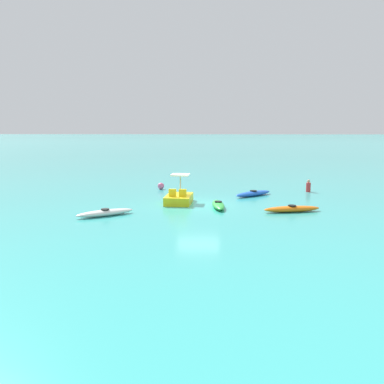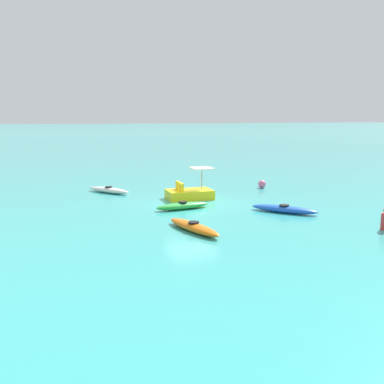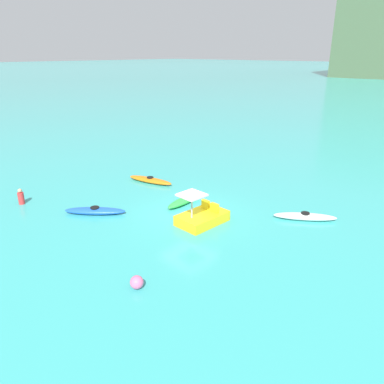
{
  "view_description": "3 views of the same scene",
  "coord_description": "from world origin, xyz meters",
  "px_view_note": "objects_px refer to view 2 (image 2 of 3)",
  "views": [
    {
      "loc": [
        -0.73,
        23.22,
        4.43
      ],
      "look_at": [
        0.39,
        -0.08,
        0.73
      ],
      "focal_mm": 37.47,
      "sensor_mm": 36.0,
      "label": 1
    },
    {
      "loc": [
        -20.05,
        7.78,
        4.33
      ],
      "look_at": [
        0.03,
        -0.06,
        0.59
      ],
      "focal_mm": 40.11,
      "sensor_mm": 36.0,
      "label": 2
    },
    {
      "loc": [
        11.76,
        -12.67,
        7.77
      ],
      "look_at": [
        -1.1,
        1.42,
        0.51
      ],
      "focal_mm": 34.62,
      "sensor_mm": 36.0,
      "label": 3
    }
  ],
  "objects_px": {
    "kayak_white": "(109,190)",
    "buoy_pink": "(262,184)",
    "kayak_blue": "(284,209)",
    "pedal_boat_yellow": "(190,193)",
    "kayak_green": "(183,206)",
    "kayak_orange": "(194,227)"
  },
  "relations": [
    {
      "from": "pedal_boat_yellow",
      "to": "kayak_green",
      "type": "bearing_deg",
      "value": 151.66
    },
    {
      "from": "kayak_blue",
      "to": "kayak_white",
      "type": "relative_size",
      "value": 0.99
    },
    {
      "from": "kayak_blue",
      "to": "buoy_pink",
      "type": "height_order",
      "value": "buoy_pink"
    },
    {
      "from": "pedal_boat_yellow",
      "to": "kayak_blue",
      "type": "bearing_deg",
      "value": -148.89
    },
    {
      "from": "buoy_pink",
      "to": "kayak_green",
      "type": "bearing_deg",
      "value": 121.28
    },
    {
      "from": "kayak_green",
      "to": "kayak_orange",
      "type": "xyz_separation_m",
      "value": [
        -3.94,
        0.99,
        -0.0
      ]
    },
    {
      "from": "kayak_orange",
      "to": "kayak_white",
      "type": "height_order",
      "value": "same"
    },
    {
      "from": "kayak_green",
      "to": "buoy_pink",
      "type": "relative_size",
      "value": 5.7
    },
    {
      "from": "kayak_orange",
      "to": "buoy_pink",
      "type": "distance_m",
      "value": 11.2
    },
    {
      "from": "kayak_orange",
      "to": "buoy_pink",
      "type": "xyz_separation_m",
      "value": [
        8.06,
        -7.77,
        0.08
      ]
    },
    {
      "from": "pedal_boat_yellow",
      "to": "buoy_pink",
      "type": "height_order",
      "value": "pedal_boat_yellow"
    },
    {
      "from": "kayak_orange",
      "to": "pedal_boat_yellow",
      "type": "height_order",
      "value": "pedal_boat_yellow"
    },
    {
      "from": "kayak_orange",
      "to": "kayak_white",
      "type": "bearing_deg",
      "value": 8.51
    },
    {
      "from": "kayak_green",
      "to": "buoy_pink",
      "type": "distance_m",
      "value": 7.93
    },
    {
      "from": "pedal_boat_yellow",
      "to": "buoy_pink",
      "type": "xyz_separation_m",
      "value": [
        1.78,
        -5.52,
        -0.09
      ]
    },
    {
      "from": "kayak_green",
      "to": "pedal_boat_yellow",
      "type": "distance_m",
      "value": 2.66
    },
    {
      "from": "kayak_blue",
      "to": "kayak_green",
      "type": "bearing_deg",
      "value": 59.78
    },
    {
      "from": "kayak_white",
      "to": "kayak_blue",
      "type": "bearing_deg",
      "value": -141.39
    },
    {
      "from": "kayak_white",
      "to": "pedal_boat_yellow",
      "type": "distance_m",
      "value": 5.11
    },
    {
      "from": "kayak_blue",
      "to": "kayak_white",
      "type": "xyz_separation_m",
      "value": [
        8.24,
        6.58,
        -0.0
      ]
    },
    {
      "from": "kayak_white",
      "to": "buoy_pink",
      "type": "xyz_separation_m",
      "value": [
        -1.72,
        -9.23,
        0.08
      ]
    },
    {
      "from": "kayak_green",
      "to": "kayak_orange",
      "type": "distance_m",
      "value": 4.07
    }
  ]
}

